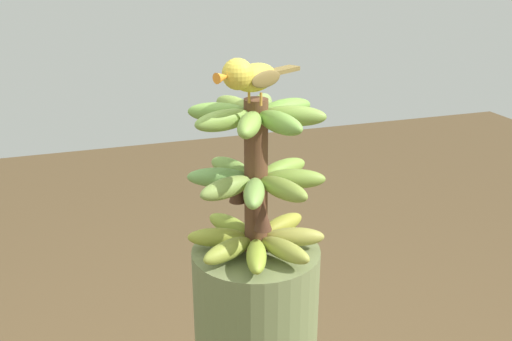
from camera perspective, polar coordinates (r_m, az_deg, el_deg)
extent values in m
cylinder|color=brown|center=(1.15, 0.00, -0.75)|extent=(0.05, 0.05, 0.32)
ellipsoid|color=#99A432|center=(1.28, -0.04, -4.92)|extent=(0.07, 0.13, 0.04)
ellipsoid|color=#8DA234|center=(1.26, -2.64, -5.39)|extent=(0.09, 0.13, 0.04)
ellipsoid|color=olive|center=(1.21, -3.85, -6.58)|extent=(0.13, 0.07, 0.04)
ellipsoid|color=#929D3A|center=(1.16, -2.82, -7.87)|extent=(0.13, 0.09, 0.04)
ellipsoid|color=#8DA433|center=(1.14, 0.04, -8.43)|extent=(0.07, 0.13, 0.04)
ellipsoid|color=olive|center=(1.16, 2.88, -7.84)|extent=(0.09, 0.13, 0.04)
ellipsoid|color=#9A9641|center=(1.21, 3.85, -6.54)|extent=(0.13, 0.07, 0.04)
ellipsoid|color=#999831|center=(1.26, 2.58, -5.37)|extent=(0.13, 0.09, 0.04)
ellipsoid|color=#759C42|center=(1.21, -2.47, 0.23)|extent=(0.09, 0.13, 0.04)
ellipsoid|color=#6B9A4A|center=(1.16, -3.81, -0.69)|extent=(0.13, 0.08, 0.04)
ellipsoid|color=olive|center=(1.11, -2.95, -1.73)|extent=(0.13, 0.09, 0.04)
ellipsoid|color=#79A049|center=(1.08, -0.18, -2.24)|extent=(0.08, 0.13, 0.04)
ellipsoid|color=olive|center=(1.10, 2.71, -1.83)|extent=(0.09, 0.13, 0.04)
ellipsoid|color=olive|center=(1.15, 3.83, -0.81)|extent=(0.13, 0.08, 0.04)
ellipsoid|color=olive|center=(1.20, 2.71, 0.15)|extent=(0.13, 0.09, 0.04)
ellipsoid|color=#7C9B47|center=(1.23, 0.16, 0.56)|extent=(0.08, 0.13, 0.04)
ellipsoid|color=#7AA041|center=(1.04, -0.64, 4.54)|extent=(0.09, 0.13, 0.04)
ellipsoid|color=#6F9B40|center=(1.06, 2.34, 4.73)|extent=(0.08, 0.13, 0.04)
ellipsoid|color=olive|center=(1.10, 3.78, 5.41)|extent=(0.13, 0.09, 0.04)
ellipsoid|color=#6D9C3C|center=(1.16, 2.97, 6.12)|extent=(0.13, 0.08, 0.04)
ellipsoid|color=#799549|center=(1.18, 0.57, 6.49)|extent=(0.09, 0.13, 0.04)
ellipsoid|color=olive|center=(1.17, -2.12, 6.33)|extent=(0.08, 0.13, 0.04)
ellipsoid|color=#73A042|center=(1.13, -3.71, 5.72)|extent=(0.13, 0.09, 0.04)
ellipsoid|color=#7CA043|center=(1.07, -3.19, 4.97)|extent=(0.13, 0.08, 0.04)
cone|color=#4C2D1E|center=(1.14, 0.72, -4.47)|extent=(0.04, 0.04, 0.06)
cone|color=#4C2D1E|center=(1.19, -1.84, -1.73)|extent=(0.04, 0.04, 0.06)
cylinder|color=#C68933|center=(1.07, -0.69, 7.29)|extent=(0.00, 0.00, 0.02)
cylinder|color=#C68933|center=(1.05, 0.50, 7.04)|extent=(0.00, 0.01, 0.02)
ellipsoid|color=gold|center=(1.05, -0.11, 9.15)|extent=(0.11, 0.09, 0.05)
ellipsoid|color=brown|center=(1.07, -0.91, 9.36)|extent=(0.07, 0.04, 0.03)
ellipsoid|color=brown|center=(1.04, 1.10, 9.01)|extent=(0.07, 0.04, 0.03)
cube|color=brown|center=(1.11, 2.72, 9.88)|extent=(0.07, 0.06, 0.01)
sphere|color=gold|center=(1.02, -1.83, 9.48)|extent=(0.06, 0.06, 0.06)
sphere|color=black|center=(1.00, -1.23, 9.50)|extent=(0.01, 0.01, 0.01)
cone|color=orange|center=(0.99, -3.27, 9.17)|extent=(0.04, 0.03, 0.02)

